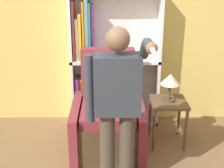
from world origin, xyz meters
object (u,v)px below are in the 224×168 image
side_table (168,108)px  table_lamp (170,81)px  person_standing (117,104)px  bookcase (103,65)px  armchair (108,119)px

side_table → table_lamp: 0.37m
person_standing → table_lamp: (0.67, 0.90, -0.11)m
bookcase → person_standing: (0.15, -1.50, 0.09)m
side_table → table_lamp: (0.00, 0.00, 0.37)m
person_standing → side_table: 1.22m
bookcase → table_lamp: size_ratio=5.27×
bookcase → side_table: bookcase is taller
bookcase → table_lamp: bearing=-36.0°
person_standing → table_lamp: bearing=53.3°
bookcase → person_standing: size_ratio=1.12×
side_table → table_lamp: bearing=90.0°
table_lamp → bookcase: bearing=144.0°
armchair → table_lamp: bearing=4.8°
bookcase → side_table: bearing=-36.0°
table_lamp → armchair: bearing=-175.2°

